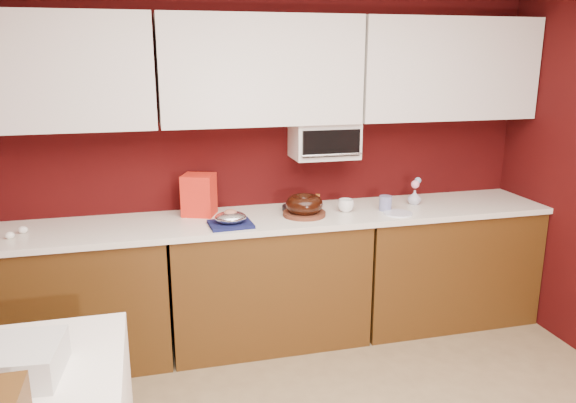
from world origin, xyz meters
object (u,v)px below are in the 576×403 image
Objects in this scene: pandoro_box at (199,195)px; coffee_mug at (346,204)px; newspaper_stack at (10,362)px; foil_ham_nest at (230,217)px; toaster_oven at (324,140)px; blue_jar at (385,203)px; flower_vase at (415,196)px; bundt_cake at (304,204)px.

coffee_mug is at bearing 11.67° from pandoro_box.
coffee_mug is 0.29× the size of newspaper_stack.
pandoro_box is at bearing 118.11° from foil_ham_nest.
toaster_oven reaches higher than foil_ham_nest.
pandoro_box reaches higher than foil_ham_nest.
newspaper_stack is (-0.88, -1.57, -0.22)m from pandoro_box.
pandoro_box is at bearing -179.19° from toaster_oven.
blue_jar is 0.28× the size of newspaper_stack.
coffee_mug is 1.03× the size of blue_jar.
toaster_oven reaches higher than coffee_mug.
blue_jar is 0.29m from flower_vase.
foil_ham_nest is 0.73× the size of pandoro_box.
foil_ham_nest is at bearing 50.48° from newspaper_stack.
toaster_oven is at bearing 22.73° from pandoro_box.
flower_vase is (1.53, -0.11, -0.08)m from pandoro_box.
toaster_oven is at bearing 118.46° from coffee_mug.
flower_vase reaches higher than coffee_mug.
foil_ham_nest is at bearing -171.93° from flower_vase.
foil_ham_nest reaches higher than newspaper_stack.
bundt_cake is (-0.20, -0.21, -0.39)m from toaster_oven.
blue_jar is at bearing -30.17° from toaster_oven.
coffee_mug is 0.55m from flower_vase.
toaster_oven is at bearing 23.93° from foil_ham_nest.
foil_ham_nest is at bearing -168.57° from bundt_cake.
foil_ham_nest is 1.91× the size of coffee_mug.
coffee_mug is 2.33m from newspaper_stack.
newspaper_stack is at bearing -138.03° from toaster_oven.
foil_ham_nest is at bearing -175.03° from blue_jar.
newspaper_stack is (-1.86, -1.39, -0.14)m from coffee_mug.
pandoro_box is 1.81m from newspaper_stack.
toaster_oven is at bearing 46.74° from bundt_cake.
bundt_cake is at bearing 11.43° from foil_ham_nest.
foil_ham_nest is 1.73× the size of flower_vase.
toaster_oven is 1.21× the size of newspaper_stack.
foil_ham_nest is at bearing -39.96° from pandoro_box.
flower_vase reaches higher than newspaper_stack.
blue_jar is at bearing -159.99° from flower_vase.
newspaper_stack is (-2.14, -1.36, -0.14)m from blue_jar.
bundt_cake is at bearing -173.99° from flower_vase.
pandoro_box is at bearing 170.55° from blue_jar.
pandoro_box reaches higher than coffee_mug.
pandoro_box reaches higher than flower_vase.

